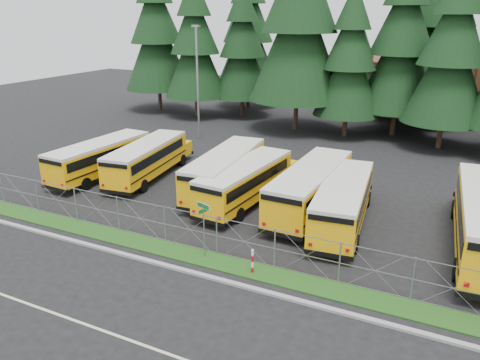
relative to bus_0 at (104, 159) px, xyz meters
name	(u,v)px	position (x,y,z in m)	size (l,w,h in m)	color
ground	(244,250)	(13.88, -5.76, -1.29)	(120.00, 120.00, 0.00)	black
curb	(214,278)	(13.88, -8.86, -1.23)	(50.00, 0.25, 0.12)	gray
grass_verge	(229,265)	(13.88, -7.46, -1.26)	(50.00, 1.40, 0.06)	#174012
road_lane_line	(148,347)	(13.88, -13.76, -1.28)	(50.00, 0.12, 0.01)	beige
chainlink_fence	(235,240)	(13.88, -6.76, -0.29)	(44.00, 0.10, 2.00)	gray
brick_building	(440,88)	(19.88, 34.24, 1.71)	(22.00, 10.00, 6.00)	brown
bus_0	(104,159)	(0.00, 0.00, 0.00)	(2.32, 9.81, 2.57)	#FFB208
bus_1	(149,160)	(3.15, 1.16, 0.00)	(2.32, 9.81, 2.57)	#FFB208
bus_3	(227,172)	(9.42, 1.05, 0.07)	(2.45, 10.36, 2.72)	#FFB208
bus_4	(248,183)	(11.44, -0.08, 0.00)	(2.31, 9.79, 2.57)	#FFB208
bus_5	(312,189)	(15.38, 0.40, 0.10)	(2.49, 10.57, 2.77)	#FFB208
bus_6	(344,203)	(17.55, -0.78, 0.03)	(2.37, 10.06, 2.64)	#FFB208
street_sign	(204,219)	(12.48, -7.29, 0.75)	(0.80, 0.53, 2.81)	gray
striped_bollard	(252,262)	(15.17, -7.64, -0.69)	(0.11, 0.11, 1.20)	#B20C0C
light_standard	(198,80)	(0.92, 11.85, 4.22)	(0.70, 0.35, 10.14)	gray
conifer_0	(156,36)	(-10.61, 22.16, 7.32)	(7.79, 7.79, 17.22)	black
conifer_1	(195,46)	(-4.63, 20.78, 6.37)	(6.92, 6.92, 15.31)	black
conifer_2	(242,50)	(-0.07, 23.22, 5.97)	(6.56, 6.56, 14.51)	black
conifer_3	(300,22)	(7.66, 19.43, 9.06)	(9.35, 9.35, 20.68)	black
conifer_4	(350,62)	(12.74, 19.10, 5.61)	(6.24, 6.24, 13.79)	black
conifer_5	(402,45)	(16.78, 21.49, 7.04)	(7.53, 7.53, 16.65)	black
conifer_6	(451,56)	(21.17, 18.45, 6.52)	(7.06, 7.06, 15.62)	black
conifer_10	(248,35)	(-1.94, 28.68, 7.33)	(7.79, 7.79, 17.23)	black
conifer_11	(351,51)	(10.58, 28.81, 5.87)	(6.47, 6.47, 14.31)	black
conifer_12	(436,15)	(18.89, 27.98, 9.60)	(9.84, 9.84, 21.77)	black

